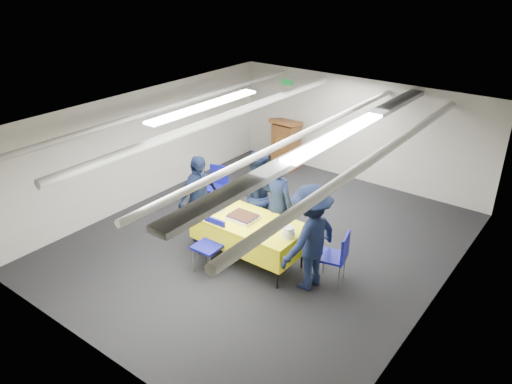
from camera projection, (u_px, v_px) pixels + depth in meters
ground at (264, 241)px, 8.95m from camera, size 7.00×7.00×0.00m
room_shell at (284, 141)px, 8.41m from camera, size 6.00×7.00×2.30m
serving_table at (249, 232)px, 8.15m from camera, size 1.86×0.94×0.77m
sheet_cake at (243, 217)px, 8.08m from camera, size 0.47×0.36×0.08m
plate_stack_left at (218, 206)px, 8.32m from camera, size 0.23×0.23×0.18m
plate_stack_right at (288, 232)px, 7.56m from camera, size 0.21×0.21×0.17m
podium at (286, 144)px, 11.75m from camera, size 0.62×0.53×1.25m
chair_near at (211, 240)px, 7.98m from camera, size 0.43×0.43×0.87m
chair_right at (338, 253)px, 7.61m from camera, size 0.51×0.51×0.87m
chair_left at (217, 183)px, 9.95m from camera, size 0.51×0.51×0.87m
sailor_a at (278, 205)px, 8.38m from camera, size 0.64×0.44×1.70m
sailor_b at (257, 195)px, 8.81m from camera, size 0.99×0.91×1.64m
sailor_c at (199, 199)px, 8.69m from camera, size 0.40×0.94×1.60m
sailor_d at (310, 238)px, 7.41m from camera, size 0.80×1.18×1.70m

